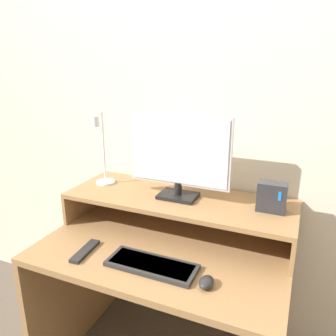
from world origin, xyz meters
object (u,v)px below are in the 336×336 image
Objects in this scene: desk_lamp at (102,155)px; monitor at (179,155)px; keyboard at (152,265)px; remote_control at (85,251)px; mouse at (206,282)px; router_dock at (272,197)px.

monitor is at bearing 0.82° from desk_lamp.
keyboard is 2.03× the size of remote_control.
mouse is 0.43× the size of remote_control.
mouse is (-0.17, -0.40, -0.22)m from router_dock.
monitor is 0.46m from router_dock.
mouse is at bearing -28.28° from desk_lamp.
monitor is at bearing 124.96° from mouse.
mouse reaches higher than keyboard.
mouse is 0.56m from remote_control.
remote_control is (-0.30, -0.37, -0.38)m from monitor.
router_dock is at bearing 2.57° from monitor.
remote_control is (0.13, -0.36, -0.33)m from desk_lamp.
desk_lamp reaches higher than remote_control.
keyboard is (0.45, -0.34, -0.33)m from desk_lamp.
remote_control is at bearing -70.06° from desk_lamp.
router_dock is 0.86m from remote_control.
desk_lamp reaches higher than router_dock.
keyboard is at bearing -138.21° from router_dock.
remote_control is at bearing -176.66° from keyboard.
mouse is at bearing -6.66° from keyboard.
desk_lamp is 0.87m from router_dock.
mouse is at bearing -113.28° from router_dock.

